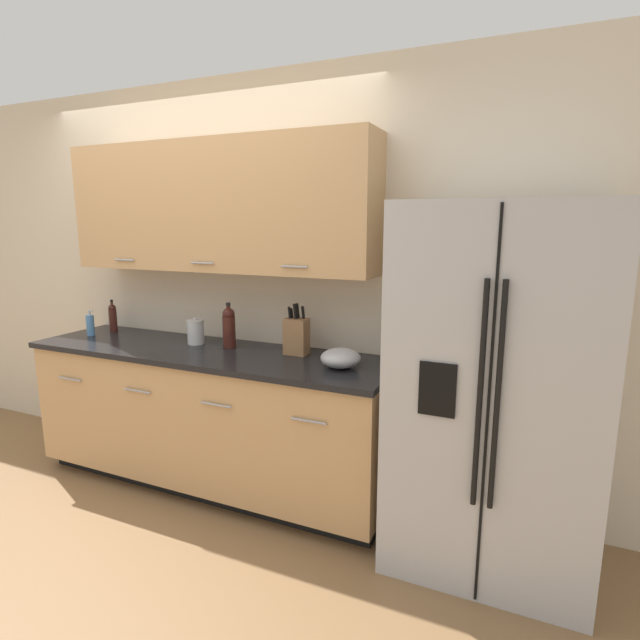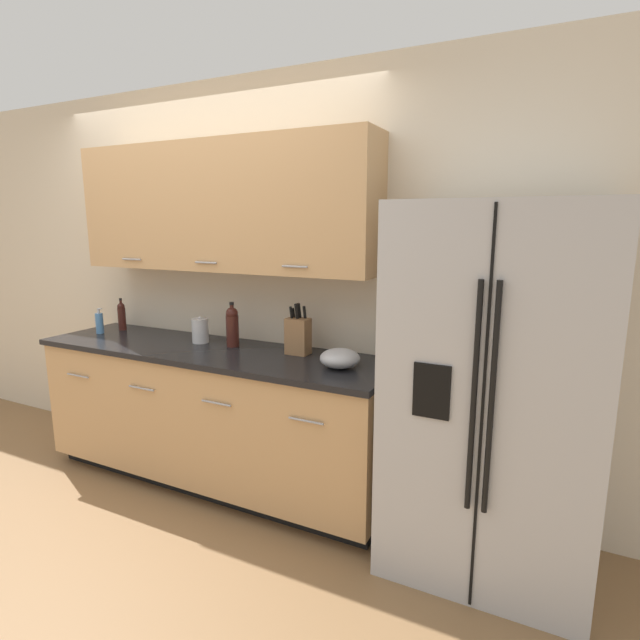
% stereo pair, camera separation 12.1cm
% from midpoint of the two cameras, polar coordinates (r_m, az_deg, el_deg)
% --- Properties ---
extents(ground_plane, '(14.00, 14.00, 0.00)m').
position_cam_midpoint_polar(ground_plane, '(3.24, -22.57, -21.36)').
color(ground_plane, olive).
extents(wall_back, '(10.00, 0.39, 2.60)m').
position_cam_midpoint_polar(wall_back, '(3.47, -10.78, 6.70)').
color(wall_back, beige).
rests_on(wall_back, ground_plane).
extents(counter_unit, '(2.40, 0.64, 0.91)m').
position_cam_midpoint_polar(counter_unit, '(3.37, -11.00, -10.60)').
color(counter_unit, black).
rests_on(counter_unit, ground_plane).
extents(refrigerator, '(0.95, 0.73, 1.79)m').
position_cam_midpoint_polar(refrigerator, '(2.56, 20.55, -7.88)').
color(refrigerator, '#B2B2B5').
rests_on(refrigerator, ground_plane).
extents(knife_block, '(0.14, 0.10, 0.31)m').
position_cam_midpoint_polar(knife_block, '(3.00, -1.37, -1.75)').
color(knife_block, olive).
rests_on(knife_block, counter_unit).
extents(wine_bottle, '(0.08, 0.08, 0.29)m').
position_cam_midpoint_polar(wine_bottle, '(3.22, -8.93, -0.67)').
color(wine_bottle, '#3D1914').
rests_on(wine_bottle, counter_unit).
extents(soap_dispenser, '(0.06, 0.05, 0.18)m').
position_cam_midpoint_polar(soap_dispenser, '(3.88, -23.09, -0.30)').
color(soap_dispenser, '#4C7FB2').
rests_on(soap_dispenser, counter_unit).
extents(oil_bottle, '(0.06, 0.06, 0.24)m').
position_cam_midpoint_polar(oil_bottle, '(3.94, -20.91, 0.47)').
color(oil_bottle, '#3D1914').
rests_on(oil_bottle, counter_unit).
extents(steel_canister, '(0.11, 0.11, 0.18)m').
position_cam_midpoint_polar(steel_canister, '(3.37, -12.53, -1.19)').
color(steel_canister, '#B7B7BA').
rests_on(steel_canister, counter_unit).
extents(mixing_bowl, '(0.22, 0.22, 0.11)m').
position_cam_midpoint_polar(mixing_bowl, '(2.74, 3.56, -4.40)').
color(mixing_bowl, '#A3A3A5').
rests_on(mixing_bowl, counter_unit).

